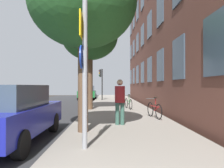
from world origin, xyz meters
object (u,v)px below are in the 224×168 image
object	(u,v)px
bicycle_0	(154,110)
tree_far	(90,37)
sign_post	(84,64)
pedestrian_0	(120,99)
traffic_light	(101,79)
bicycle_1	(128,103)
car_1	(87,92)
tree_near	(83,3)
car_0	(11,113)
bicycle_2	(121,99)

from	to	relation	value
bicycle_0	tree_far	bearing A→B (deg)	132.04
sign_post	bicycle_0	world-z (taller)	sign_post
tree_far	pedestrian_0	world-z (taller)	tree_far
traffic_light	bicycle_0	world-z (taller)	traffic_light
bicycle_1	car_1	xyz separation A→B (m)	(-3.77, 10.97, 0.36)
tree_near	car_0	distance (m)	4.06
bicycle_1	car_0	bearing A→B (deg)	-117.53
bicycle_0	bicycle_1	world-z (taller)	bicycle_0
sign_post	car_1	distance (m)	19.74
car_0	tree_near	bearing A→B (deg)	25.89
car_0	bicycle_1	bearing A→B (deg)	62.47
pedestrian_0	car_1	world-z (taller)	pedestrian_0
car_0	car_1	xyz separation A→B (m)	(0.26, 18.70, 0.00)
tree_far	traffic_light	bearing A→B (deg)	87.21
tree_near	tree_far	distance (m)	6.57
sign_post	car_1	bearing A→B (deg)	95.44
car_1	tree_far	bearing A→B (deg)	-83.53
tree_far	bicycle_1	distance (m)	4.94
tree_far	bicycle_2	xyz separation A→B (m)	(2.24, 4.01, -4.27)
sign_post	bicycle_2	xyz separation A→B (m)	(1.65, 12.39, -1.63)
sign_post	bicycle_1	world-z (taller)	sign_post
tree_near	car_1	size ratio (longest dim) A/B	1.36
sign_post	bicycle_1	distance (m)	8.99
pedestrian_0	car_1	bearing A→B (deg)	99.91
tree_far	tree_near	bearing A→B (deg)	-86.89
sign_post	pedestrian_0	distance (m)	3.36
tree_near	pedestrian_0	world-z (taller)	tree_near
sign_post	car_0	world-z (taller)	sign_post
sign_post	bicycle_1	bearing A→B (deg)	77.62
tree_far	bicycle_0	world-z (taller)	tree_far
bicycle_1	tree_far	bearing A→B (deg)	-174.03
bicycle_0	car_0	size ratio (longest dim) A/B	0.38
bicycle_1	car_0	xyz separation A→B (m)	(-4.03, -7.73, 0.36)
sign_post	car_0	bearing A→B (deg)	156.76
traffic_light	tree_far	distance (m)	9.13
pedestrian_0	car_1	xyz separation A→B (m)	(-2.90, 16.58, -0.27)
tree_near	car_0	bearing A→B (deg)	-154.11
sign_post	tree_far	distance (m)	8.80
sign_post	tree_near	distance (m)	2.87
bicycle_1	car_1	world-z (taller)	car_1
traffic_light	car_1	xyz separation A→B (m)	(-1.70, 2.43, -1.54)
bicycle_0	bicycle_1	size ratio (longest dim) A/B	0.98
traffic_light	pedestrian_0	xyz separation A→B (m)	(1.19, -14.15, -1.27)
tree_far	car_0	world-z (taller)	tree_far
sign_post	bicycle_1	size ratio (longest dim) A/B	2.13
tree_far	car_1	size ratio (longest dim) A/B	1.48
sign_post	tree_far	size ratio (longest dim) A/B	0.57
bicycle_1	pedestrian_0	bearing A→B (deg)	-98.82
bicycle_0	pedestrian_0	bearing A→B (deg)	-135.53
bicycle_0	bicycle_2	size ratio (longest dim) A/B	0.98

